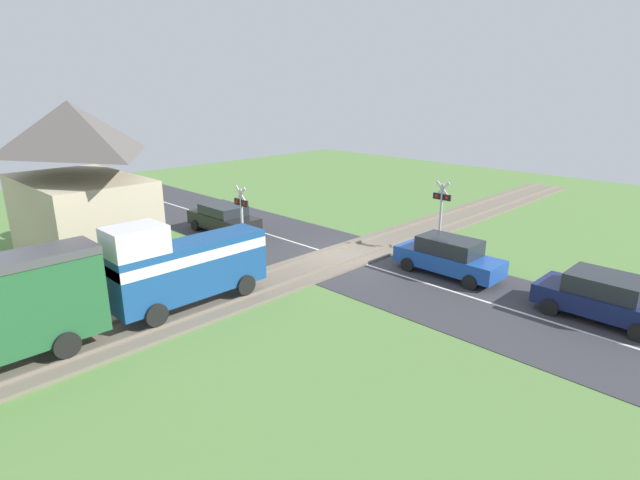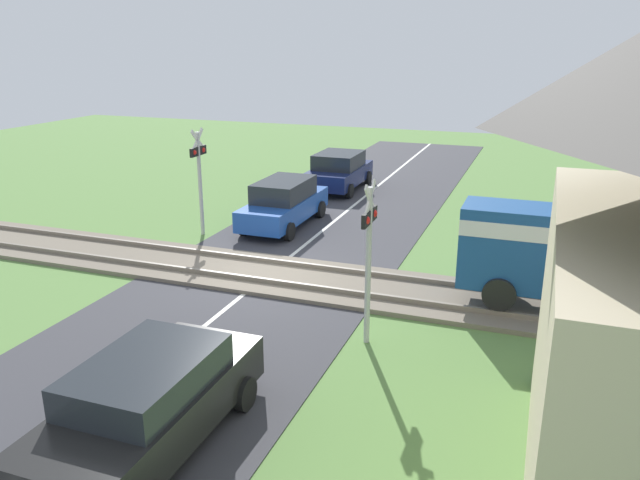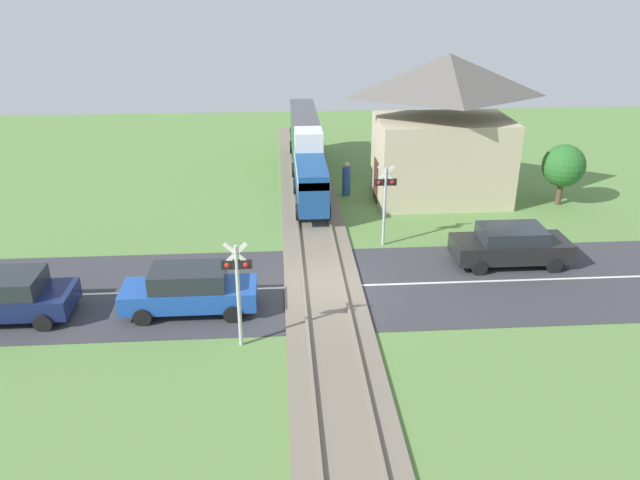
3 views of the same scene
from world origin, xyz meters
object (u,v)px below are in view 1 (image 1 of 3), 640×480
(car_far_side, at_px, (224,218))
(station_building, at_px, (79,191))
(crossing_signal_east_approach, at_px, (242,215))
(pedestrian_by_station, at_px, (113,290))
(train, at_px, (68,293))
(car_near_crossing, at_px, (448,256))
(crossing_signal_west_approach, at_px, (441,209))
(car_behind_queue, at_px, (603,297))

(car_far_side, xyz_separation_m, station_building, (-0.95, 7.50, 2.69))
(car_far_side, xyz_separation_m, crossing_signal_east_approach, (-4.61, 2.15, 1.39))
(pedestrian_by_station, bearing_deg, train, 133.42)
(car_far_side, relative_size, station_building, 0.63)
(car_near_crossing, xyz_separation_m, crossing_signal_west_approach, (1.79, -2.15, 1.37))
(crossing_signal_west_approach, bearing_deg, station_building, 53.61)
(crossing_signal_west_approach, height_order, station_building, station_building)
(car_behind_queue, distance_m, crossing_signal_east_approach, 14.23)
(car_behind_queue, height_order, crossing_signal_west_approach, crossing_signal_west_approach)
(car_far_side, distance_m, crossing_signal_east_approach, 5.28)
(station_building, bearing_deg, pedestrian_by_station, 168.32)
(car_behind_queue, relative_size, station_building, 0.59)
(car_near_crossing, distance_m, car_far_side, 12.31)
(crossing_signal_west_approach, xyz_separation_m, station_building, (9.23, 12.53, 1.30))
(train, xyz_separation_m, station_building, (6.45, -2.96, 1.63))
(crossing_signal_west_approach, relative_size, crossing_signal_east_approach, 1.00)
(train, height_order, station_building, station_building)
(pedestrian_by_station, bearing_deg, car_far_side, -56.97)
(car_near_crossing, xyz_separation_m, pedestrian_by_station, (6.48, 11.31, -0.04))
(car_behind_queue, relative_size, crossing_signal_west_approach, 1.20)
(car_near_crossing, bearing_deg, car_far_side, 13.53)
(car_near_crossing, relative_size, car_far_side, 1.01)
(crossing_signal_east_approach, distance_m, pedestrian_by_station, 6.50)
(train, distance_m, car_near_crossing, 14.13)
(car_behind_queue, bearing_deg, crossing_signal_east_approach, 20.80)
(car_near_crossing, bearing_deg, car_behind_queue, -180.00)
(car_near_crossing, relative_size, car_behind_queue, 1.08)
(car_far_side, height_order, crossing_signal_east_approach, crossing_signal_east_approach)
(car_near_crossing, relative_size, crossing_signal_west_approach, 1.29)
(car_near_crossing, bearing_deg, crossing_signal_west_approach, -50.27)
(train, height_order, car_behind_queue, train)
(crossing_signal_west_approach, relative_size, pedestrian_by_station, 2.00)
(car_far_side, bearing_deg, car_behind_queue, -170.84)
(car_near_crossing, relative_size, station_building, 0.63)
(car_far_side, bearing_deg, train, 125.27)
(car_near_crossing, height_order, car_behind_queue, car_near_crossing)
(car_far_side, relative_size, crossing_signal_east_approach, 1.28)
(pedestrian_by_station, bearing_deg, station_building, -11.68)
(car_behind_queue, distance_m, station_building, 20.02)
(pedestrian_by_station, bearing_deg, crossing_signal_east_approach, -82.11)
(car_near_crossing, bearing_deg, train, 71.08)
(car_far_side, xyz_separation_m, crossing_signal_west_approach, (-10.18, -5.03, 1.39))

